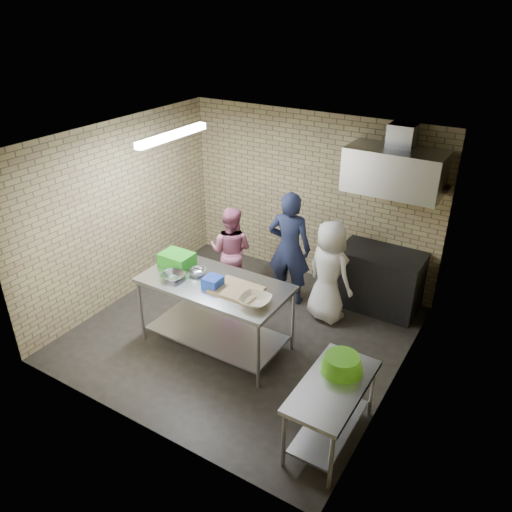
{
  "coord_description": "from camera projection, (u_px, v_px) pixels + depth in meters",
  "views": [
    {
      "loc": [
        3.14,
        -4.76,
        4.19
      ],
      "look_at": [
        0.1,
        0.2,
        1.15
      ],
      "focal_mm": 35.12,
      "sensor_mm": 36.0,
      "label": 1
    }
  ],
  "objects": [
    {
      "name": "floor",
      "position": [
        242.0,
        333.0,
        7.0
      ],
      "size": [
        4.2,
        4.2,
        0.0
      ],
      "primitive_type": "plane",
      "color": "black",
      "rests_on": "ground"
    },
    {
      "name": "ceiling",
      "position": [
        239.0,
        141.0,
        5.74
      ],
      "size": [
        4.2,
        4.2,
        0.0
      ],
      "primitive_type": "plane",
      "rotation": [
        3.14,
        0.0,
        0.0
      ],
      "color": "black",
      "rests_on": "ground"
    },
    {
      "name": "back_wall",
      "position": [
        310.0,
        198.0,
        7.88
      ],
      "size": [
        4.2,
        0.06,
        2.7
      ],
      "primitive_type": "cube",
      "color": "tan",
      "rests_on": "ground"
    },
    {
      "name": "front_wall",
      "position": [
        129.0,
        325.0,
        4.86
      ],
      "size": [
        4.2,
        0.06,
        2.7
      ],
      "primitive_type": "cube",
      "color": "tan",
      "rests_on": "ground"
    },
    {
      "name": "left_wall",
      "position": [
        121.0,
        213.0,
        7.34
      ],
      "size": [
        0.06,
        4.0,
        2.7
      ],
      "primitive_type": "cube",
      "color": "tan",
      "rests_on": "ground"
    },
    {
      "name": "right_wall",
      "position": [
        404.0,
        292.0,
        5.4
      ],
      "size": [
        0.06,
        4.0,
        2.7
      ],
      "primitive_type": "cube",
      "color": "tan",
      "rests_on": "ground"
    },
    {
      "name": "prep_table",
      "position": [
        216.0,
        314.0,
        6.55
      ],
      "size": [
        1.93,
        0.96,
        0.96
      ],
      "primitive_type": "cube",
      "color": "silver",
      "rests_on": "floor"
    },
    {
      "name": "side_counter",
      "position": [
        331.0,
        412.0,
        5.16
      ],
      "size": [
        0.6,
        1.2,
        0.75
      ],
      "primitive_type": "cube",
      "color": "silver",
      "rests_on": "floor"
    },
    {
      "name": "stove",
      "position": [
        379.0,
        280.0,
        7.41
      ],
      "size": [
        1.2,
        0.7,
        0.9
      ],
      "primitive_type": "cube",
      "color": "black",
      "rests_on": "floor"
    },
    {
      "name": "range_hood",
      "position": [
        394.0,
        171.0,
        6.68
      ],
      "size": [
        1.3,
        0.6,
        0.6
      ],
      "primitive_type": "cube",
      "color": "silver",
      "rests_on": "back_wall"
    },
    {
      "name": "hood_duct",
      "position": [
        402.0,
        135.0,
        6.59
      ],
      "size": [
        0.35,
        0.3,
        0.3
      ],
      "primitive_type": "cube",
      "color": "#A5A8AD",
      "rests_on": "back_wall"
    },
    {
      "name": "wall_shelf",
      "position": [
        419.0,
        184.0,
        6.77
      ],
      "size": [
        0.8,
        0.2,
        0.04
      ],
      "primitive_type": "cube",
      "color": "#3F2B19",
      "rests_on": "back_wall"
    },
    {
      "name": "fluorescent_fixture",
      "position": [
        172.0,
        135.0,
        6.23
      ],
      "size": [
        0.1,
        1.25,
        0.08
      ],
      "primitive_type": "cube",
      "color": "white",
      "rests_on": "ceiling"
    },
    {
      "name": "green_crate",
      "position": [
        177.0,
        259.0,
        6.7
      ],
      "size": [
        0.43,
        0.32,
        0.17
      ],
      "primitive_type": "cube",
      "color": "green",
      "rests_on": "prep_table"
    },
    {
      "name": "blue_tub",
      "position": [
        213.0,
        282.0,
        6.2
      ],
      "size": [
        0.21,
        0.21,
        0.14
      ],
      "primitive_type": "cube",
      "color": "blue",
      "rests_on": "prep_table"
    },
    {
      "name": "cutting_board",
      "position": [
        237.0,
        290.0,
        6.14
      ],
      "size": [
        0.59,
        0.45,
        0.03
      ],
      "primitive_type": "cube",
      "color": "tan",
      "rests_on": "prep_table"
    },
    {
      "name": "mixing_bowl_a",
      "position": [
        173.0,
        276.0,
        6.39
      ],
      "size": [
        0.32,
        0.32,
        0.07
      ],
      "primitive_type": "imported",
      "rotation": [
        0.0,
        0.0,
        0.06
      ],
      "color": "#A9AAB0",
      "rests_on": "prep_table"
    },
    {
      "name": "mixing_bowl_b",
      "position": [
        198.0,
        272.0,
        6.49
      ],
      "size": [
        0.24,
        0.24,
        0.07
      ],
      "primitive_type": "imported",
      "rotation": [
        0.0,
        0.0,
        0.06
      ],
      "color": "silver",
      "rests_on": "prep_table"
    },
    {
      "name": "ceramic_bowl",
      "position": [
        255.0,
        301.0,
        5.87
      ],
      "size": [
        0.39,
        0.39,
        0.09
      ],
      "primitive_type": "imported",
      "rotation": [
        0.0,
        0.0,
        0.06
      ],
      "color": "beige",
      "rests_on": "prep_table"
    },
    {
      "name": "green_basin",
      "position": [
        342.0,
        363.0,
        5.14
      ],
      "size": [
        0.46,
        0.46,
        0.17
      ],
      "primitive_type": null,
      "color": "#59C626",
      "rests_on": "side_counter"
    },
    {
      "name": "bottle_red",
      "position": [
        402.0,
        173.0,
        6.83
      ],
      "size": [
        0.07,
        0.07,
        0.18
      ],
      "primitive_type": "cylinder",
      "color": "#B22619",
      "rests_on": "wall_shelf"
    },
    {
      "name": "bottle_green",
      "position": [
        431.0,
        179.0,
        6.66
      ],
      "size": [
        0.06,
        0.06,
        0.15
      ],
      "primitive_type": "cylinder",
      "color": "green",
      "rests_on": "wall_shelf"
    },
    {
      "name": "man_navy",
      "position": [
        289.0,
        248.0,
        7.36
      ],
      "size": [
        0.72,
        0.56,
        1.76
      ],
      "primitive_type": "imported",
      "rotation": [
        0.0,
        0.0,
        3.37
      ],
      "color": "black",
      "rests_on": "floor"
    },
    {
      "name": "woman_pink",
      "position": [
        231.0,
        251.0,
        7.67
      ],
      "size": [
        0.79,
        0.68,
        1.42
      ],
      "primitive_type": "imported",
      "rotation": [
        0.0,
        0.0,
        3.36
      ],
      "color": "#CB6B8F",
      "rests_on": "floor"
    },
    {
      "name": "woman_white",
      "position": [
        329.0,
        272.0,
        7.0
      ],
      "size": [
        0.86,
        0.7,
        1.51
      ],
      "primitive_type": "imported",
      "rotation": [
        0.0,
        0.0,
        2.8
      ],
      "color": "white",
      "rests_on": "floor"
    }
  ]
}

